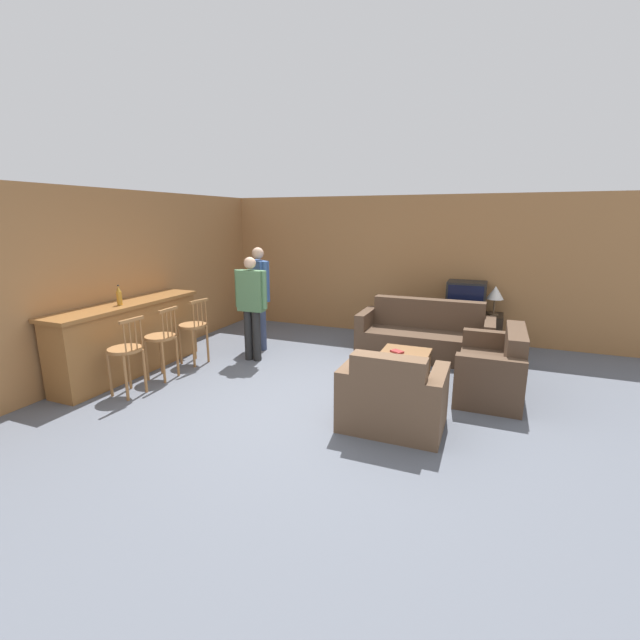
{
  "coord_description": "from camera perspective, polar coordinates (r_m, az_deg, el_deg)",
  "views": [
    {
      "loc": [
        1.93,
        -4.37,
        2.2
      ],
      "look_at": [
        -0.19,
        0.84,
        0.85
      ],
      "focal_mm": 24.0,
      "sensor_mm": 36.0,
      "label": 1
    }
  ],
  "objects": [
    {
      "name": "ground_plane",
      "position": [
        5.26,
        -1.61,
        -11.24
      ],
      "size": [
        24.0,
        24.0,
        0.0
      ],
      "primitive_type": "plane",
      "color": "#565B66"
    },
    {
      "name": "wall_back",
      "position": [
        8.32,
        8.63,
        7.13
      ],
      "size": [
        9.4,
        0.08,
        2.6
      ],
      "color": "#9E6B3D",
      "rests_on": "ground_plane"
    },
    {
      "name": "wall_left",
      "position": [
        7.7,
        -19.56,
        6.0
      ],
      "size": [
        0.08,
        8.67,
        2.6
      ],
      "color": "#9E6B3D",
      "rests_on": "ground_plane"
    },
    {
      "name": "bar_counter",
      "position": [
        6.71,
        -24.02,
        -2.18
      ],
      "size": [
        0.55,
        2.4,
        1.03
      ],
      "color": "brown",
      "rests_on": "ground_plane"
    },
    {
      "name": "bar_chair_near",
      "position": [
        5.88,
        -24.42,
        -4.17
      ],
      "size": [
        0.44,
        0.44,
        1.02
      ],
      "color": "#996638",
      "rests_on": "ground_plane"
    },
    {
      "name": "bar_chair_mid",
      "position": [
        6.3,
        -20.38,
        -2.67
      ],
      "size": [
        0.42,
        0.42,
        1.02
      ],
      "color": "#996638",
      "rests_on": "ground_plane"
    },
    {
      "name": "bar_chair_far",
      "position": [
        6.8,
        -16.49,
        -1.21
      ],
      "size": [
        0.47,
        0.47,
        1.02
      ],
      "color": "#996638",
      "rests_on": "ground_plane"
    },
    {
      "name": "couch_far",
      "position": [
        7.12,
        13.75,
        -2.21
      ],
      "size": [
        2.09,
        0.83,
        0.9
      ],
      "color": "#4C3828",
      "rests_on": "ground_plane"
    },
    {
      "name": "armchair_near",
      "position": [
        4.68,
        9.61,
        -10.41
      ],
      "size": [
        1.07,
        0.79,
        0.88
      ],
      "color": "brown",
      "rests_on": "ground_plane"
    },
    {
      "name": "loveseat_right",
      "position": [
        5.9,
        22.1,
        -6.16
      ],
      "size": [
        0.76,
        1.39,
        0.86
      ],
      "color": "#4C3828",
      "rests_on": "ground_plane"
    },
    {
      "name": "coffee_table",
      "position": [
        5.83,
        10.87,
        -5.31
      ],
      "size": [
        0.65,
        1.07,
        0.4
      ],
      "color": "brown",
      "rests_on": "ground_plane"
    },
    {
      "name": "tv_unit",
      "position": [
        7.94,
        18.59,
        -1.12
      ],
      "size": [
        1.25,
        0.53,
        0.59
      ],
      "color": "#2D2319",
      "rests_on": "ground_plane"
    },
    {
      "name": "tv",
      "position": [
        7.82,
        18.9,
        2.89
      ],
      "size": [
        0.64,
        0.5,
        0.55
      ],
      "color": "black",
      "rests_on": "tv_unit"
    },
    {
      "name": "bottle",
      "position": [
        6.44,
        -25.21,
        2.91
      ],
      "size": [
        0.07,
        0.07,
        0.28
      ],
      "color": "#B27A23",
      "rests_on": "bar_counter"
    },
    {
      "name": "book_on_table",
      "position": [
        5.96,
        10.24,
        -4.17
      ],
      "size": [
        0.2,
        0.18,
        0.03
      ],
      "color": "maroon",
      "rests_on": "coffee_table"
    },
    {
      "name": "table_lamp",
      "position": [
        7.8,
        22.34,
        3.29
      ],
      "size": [
        0.28,
        0.28,
        0.5
      ],
      "color": "brown",
      "rests_on": "tv_unit"
    },
    {
      "name": "person_by_window",
      "position": [
        7.23,
        -8.12,
        3.67
      ],
      "size": [
        0.48,
        0.37,
        1.73
      ],
      "color": "#384260",
      "rests_on": "ground_plane"
    },
    {
      "name": "person_by_counter",
      "position": [
        6.67,
        -9.15,
        2.27
      ],
      "size": [
        0.54,
        0.18,
        1.62
      ],
      "color": "black",
      "rests_on": "ground_plane"
    }
  ]
}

